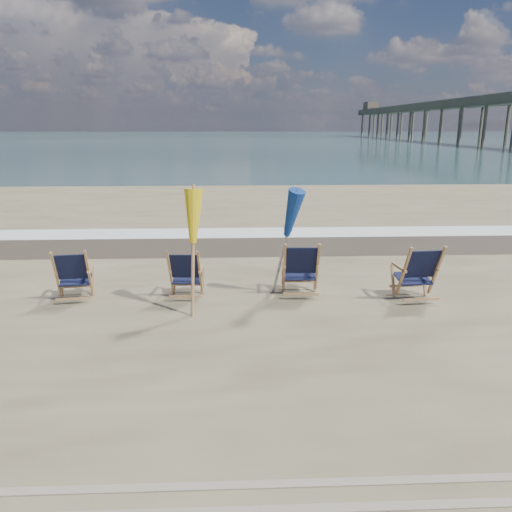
# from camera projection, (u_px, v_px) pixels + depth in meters

# --- Properties ---
(ocean) EXTENTS (400.00, 400.00, 0.00)m
(ocean) POSITION_uv_depth(u_px,v_px,m) (235.00, 137.00, 130.14)
(ocean) COLOR #345457
(ocean) RESTS_ON ground
(surf_foam) EXTENTS (200.00, 1.40, 0.01)m
(surf_foam) POSITION_uv_depth(u_px,v_px,m) (247.00, 233.00, 14.47)
(surf_foam) COLOR silver
(surf_foam) RESTS_ON ground
(wet_sand_strip) EXTENTS (200.00, 2.60, 0.00)m
(wet_sand_strip) POSITION_uv_depth(u_px,v_px,m) (249.00, 245.00, 13.02)
(wet_sand_strip) COLOR #42362A
(wet_sand_strip) RESTS_ON ground
(beach_chair_0) EXTENTS (0.71, 0.78, 0.98)m
(beach_chair_0) POSITION_uv_depth(u_px,v_px,m) (89.00, 275.00, 8.73)
(beach_chair_0) COLOR black
(beach_chair_0) RESTS_ON ground
(beach_chair_1) EXTENTS (0.65, 0.72, 0.94)m
(beach_chair_1) POSITION_uv_depth(u_px,v_px,m) (200.00, 274.00, 8.80)
(beach_chair_1) COLOR black
(beach_chair_1) RESTS_ON ground
(beach_chair_2) EXTENTS (0.71, 0.79, 1.05)m
(beach_chair_2) POSITION_uv_depth(u_px,v_px,m) (317.00, 269.00, 8.90)
(beach_chair_2) COLOR black
(beach_chair_2) RESTS_ON ground
(beach_chair_3) EXTENTS (0.75, 0.82, 1.07)m
(beach_chair_3) POSITION_uv_depth(u_px,v_px,m) (436.00, 273.00, 8.67)
(beach_chair_3) COLOR black
(beach_chair_3) RESTS_ON ground
(umbrella_yellow) EXTENTS (0.30, 0.30, 2.04)m
(umbrella_yellow) POSITION_uv_depth(u_px,v_px,m) (192.00, 223.00, 7.87)
(umbrella_yellow) COLOR #AD7C4D
(umbrella_yellow) RESTS_ON ground
(umbrella_blue) EXTENTS (0.30, 0.30, 2.05)m
(umbrella_blue) POSITION_uv_depth(u_px,v_px,m) (284.00, 213.00, 8.71)
(umbrella_blue) COLOR #A5A5AD
(umbrella_blue) RESTS_ON ground
(fishing_pier) EXTENTS (4.40, 140.00, 9.30)m
(fishing_pier) POSITION_uv_depth(u_px,v_px,m) (478.00, 115.00, 78.34)
(fishing_pier) COLOR brown
(fishing_pier) RESTS_ON ground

